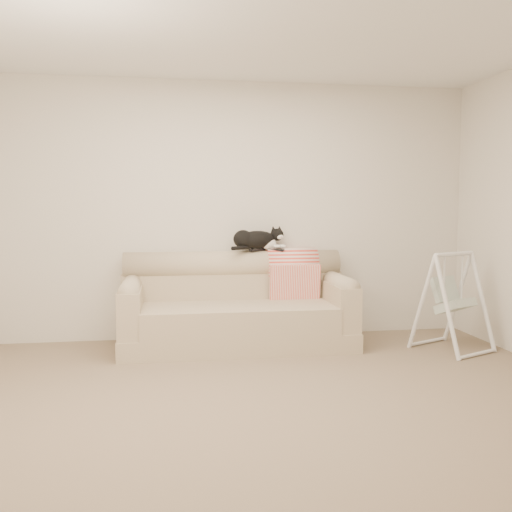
{
  "coord_description": "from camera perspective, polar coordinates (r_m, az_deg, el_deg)",
  "views": [
    {
      "loc": [
        -0.64,
        -3.8,
        1.35
      ],
      "look_at": [
        0.16,
        1.27,
        0.9
      ],
      "focal_mm": 40.0,
      "sensor_mm": 36.0,
      "label": 1
    }
  ],
  "objects": [
    {
      "name": "ground_plane",
      "position": [
        4.08,
        0.59,
        -14.26
      ],
      "size": [
        5.0,
        5.0,
        0.0
      ],
      "primitive_type": "plane",
      "color": "brown",
      "rests_on": "ground"
    },
    {
      "name": "room_shell",
      "position": [
        3.86,
        0.61,
        7.69
      ],
      "size": [
        5.04,
        4.04,
        2.6
      ],
      "color": "beige",
      "rests_on": "ground"
    },
    {
      "name": "sofa",
      "position": [
        5.54,
        -2.0,
        -5.35
      ],
      "size": [
        2.2,
        0.93,
        0.9
      ],
      "color": "tan",
      "rests_on": "ground"
    },
    {
      "name": "remote_a",
      "position": [
        5.74,
        0.12,
        0.64
      ],
      "size": [
        0.18,
        0.13,
        0.03
      ],
      "color": "black",
      "rests_on": "sofa"
    },
    {
      "name": "remote_b",
      "position": [
        5.74,
        1.99,
        0.61
      ],
      "size": [
        0.17,
        0.11,
        0.02
      ],
      "color": "black",
      "rests_on": "sofa"
    },
    {
      "name": "tuxedo_cat",
      "position": [
        5.73,
        0.1,
        1.65
      ],
      "size": [
        0.6,
        0.39,
        0.24
      ],
      "color": "black",
      "rests_on": "sofa"
    },
    {
      "name": "throw_blanket",
      "position": [
        5.81,
        3.6,
        -1.15
      ],
      "size": [
        0.51,
        0.38,
        0.58
      ],
      "color": "red",
      "rests_on": "sofa"
    },
    {
      "name": "baby_swing",
      "position": [
        5.65,
        19.0,
        -4.27
      ],
      "size": [
        0.76,
        0.78,
        0.93
      ],
      "color": "white",
      "rests_on": "ground"
    }
  ]
}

